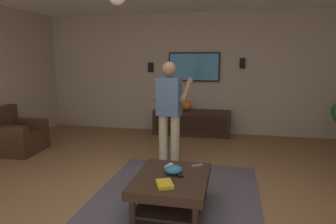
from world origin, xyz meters
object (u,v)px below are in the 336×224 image
at_px(coffee_table, 172,185).
at_px(book, 165,184).
at_px(vase_round, 186,105).
at_px(armchair, 15,137).
at_px(remote_black, 179,175).
at_px(person_standing, 170,108).
at_px(media_console, 192,123).
at_px(remote_white, 169,166).
at_px(wall_speaker_left, 242,63).
at_px(bowl, 173,170).
at_px(remote_grey, 197,166).
at_px(tv, 194,67).
at_px(wall_speaker_right, 151,67).

distance_m(coffee_table, book, 0.30).
bearing_deg(vase_round, armchair, 123.92).
bearing_deg(remote_black, person_standing, -21.58).
relative_size(coffee_table, media_console, 0.59).
relative_size(remote_white, wall_speaker_left, 0.68).
distance_m(coffee_table, remote_white, 0.31).
bearing_deg(remote_black, media_console, -32.49).
bearing_deg(bowl, armchair, 66.68).
height_order(bowl, remote_grey, bowl).
bearing_deg(person_standing, bowl, -157.69).
relative_size(tv, wall_speaker_right, 5.18).
bearing_deg(armchair, book, -32.38).
relative_size(remote_white, remote_black, 1.00).
relative_size(remote_white, wall_speaker_right, 0.68).
bearing_deg(remote_grey, media_console, -118.14).
bearing_deg(remote_black, bowl, 16.51).
distance_m(tv, wall_speaker_left, 1.05).
xyz_separation_m(coffee_table, remote_grey, (0.35, -0.24, 0.12)).
height_order(remote_grey, vase_round, vase_round).
distance_m(person_standing, remote_white, 1.24).
xyz_separation_m(tv, remote_white, (-3.32, -0.13, -1.08)).
bearing_deg(coffee_table, armchair, 65.52).
height_order(remote_white, remote_black, same).
bearing_deg(coffee_table, vase_round, 5.97).
bearing_deg(remote_black, book, 124.90).
relative_size(coffee_table, bowl, 4.84).
height_order(armchair, bowl, armchair).
bearing_deg(person_standing, tv, 6.09).
distance_m(coffee_table, remote_grey, 0.44).
distance_m(armchair, remote_grey, 3.62).
bearing_deg(remote_white, remote_black, 52.72).
bearing_deg(wall_speaker_left, vase_round, 101.66).
height_order(remote_white, remote_grey, same).
relative_size(media_console, wall_speaker_left, 7.73).
height_order(remote_white, wall_speaker_right, wall_speaker_right).
xyz_separation_m(tv, wall_speaker_right, (0.01, 1.01, -0.02)).
distance_m(remote_black, wall_speaker_right, 3.96).
height_order(media_console, wall_speaker_left, wall_speaker_left).
height_order(armchair, tv, tv).
xyz_separation_m(book, wall_speaker_left, (3.88, -0.84, 1.16)).
distance_m(remote_black, book, 0.31).
bearing_deg(bowl, book, 175.67).
distance_m(tv, wall_speaker_right, 1.01).
xyz_separation_m(remote_black, wall_speaker_right, (3.59, 1.30, 1.07)).
distance_m(remote_white, book, 0.55).
relative_size(tv, wall_speaker_left, 5.18).
xyz_separation_m(bowl, wall_speaker_left, (3.54, -0.81, 1.14)).
xyz_separation_m(coffee_table, book, (-0.27, 0.02, 0.12)).
distance_m(bowl, vase_round, 3.32).
bearing_deg(armchair, coffee_table, -28.39).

